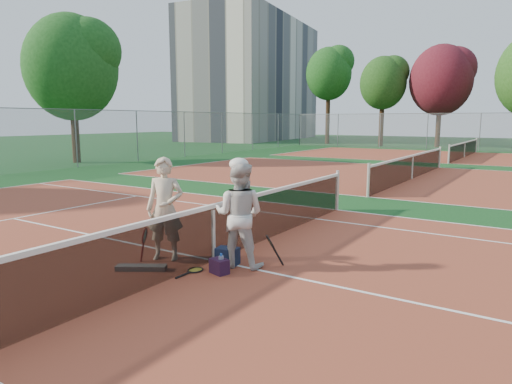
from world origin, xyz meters
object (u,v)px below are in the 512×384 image
at_px(net_main, 213,233).
at_px(player_b, 239,215).
at_px(racket_black_held, 270,251).
at_px(apartment_block, 253,80).
at_px(sports_bag_navy, 228,256).
at_px(sports_bag_purple, 219,266).
at_px(racket_red, 145,245).
at_px(player_a, 165,209).
at_px(water_bottle, 221,265).
at_px(racket_spare, 195,270).

height_order(net_main, player_b, player_b).
distance_m(net_main, racket_black_held, 1.06).
relative_size(apartment_block, racket_black_held, 40.70).
distance_m(net_main, sports_bag_navy, 0.49).
xyz_separation_m(net_main, sports_bag_navy, (0.32, -0.03, -0.36)).
xyz_separation_m(apartment_block, sports_bag_purple, (28.49, -44.48, -7.38)).
bearing_deg(racket_red, racket_black_held, -3.21).
height_order(player_a, player_b, player_a).
distance_m(player_a, sports_bag_navy, 1.39).
bearing_deg(sports_bag_purple, water_bottle, 8.33).
relative_size(racket_red, racket_spare, 0.99).
height_order(apartment_block, player_b, apartment_block).
bearing_deg(apartment_block, water_bottle, -57.32).
height_order(player_a, water_bottle, player_a).
bearing_deg(player_a, water_bottle, -31.51).
xyz_separation_m(sports_bag_navy, water_bottle, (0.20, -0.44, 0.00)).
distance_m(player_b, sports_bag_navy, 0.78).
bearing_deg(racket_spare, racket_black_held, -45.83).
height_order(player_b, racket_red, player_b).
xyz_separation_m(racket_spare, water_bottle, (0.45, 0.12, 0.14)).
height_order(racket_red, sports_bag_navy, racket_red).
distance_m(apartment_block, sports_bag_navy, 52.87).
xyz_separation_m(net_main, water_bottle, (0.53, -0.47, -0.36)).
bearing_deg(player_a, sports_bag_navy, -9.97).
bearing_deg(sports_bag_navy, player_b, 12.29).
xyz_separation_m(racket_red, sports_bag_navy, (1.31, 0.65, -0.15)).
distance_m(racket_spare, sports_bag_purple, 0.44).
xyz_separation_m(apartment_block, racket_spare, (28.08, -44.59, -7.49)).
bearing_deg(water_bottle, net_main, 138.11).
xyz_separation_m(racket_black_held, sports_bag_navy, (-0.67, -0.32, -0.12)).
bearing_deg(sports_bag_navy, water_bottle, -65.48).
distance_m(sports_bag_navy, water_bottle, 0.49).
height_order(racket_red, racket_black_held, racket_red).
bearing_deg(player_a, apartment_block, 94.67).
bearing_deg(racket_spare, racket_red, 94.97).
bearing_deg(player_b, player_a, 0.70).
relative_size(racket_red, sports_bag_navy, 1.59).
xyz_separation_m(racket_red, sports_bag_purple, (1.47, 0.21, -0.18)).
bearing_deg(sports_bag_navy, racket_red, -153.44).
bearing_deg(player_b, racket_black_held, -164.67).
distance_m(apartment_block, racket_black_held, 52.95).
bearing_deg(racket_red, racket_spare, -24.56).
xyz_separation_m(net_main, racket_red, (-0.98, -0.68, -0.21)).
distance_m(racket_red, sports_bag_purple, 1.50).
xyz_separation_m(apartment_block, sports_bag_navy, (28.32, -44.03, -7.35)).
bearing_deg(racket_spare, water_bottle, -74.60).
height_order(player_b, sports_bag_navy, player_b).
bearing_deg(sports_bag_purple, net_main, 135.85).
bearing_deg(sports_bag_navy, sports_bag_purple, -69.54).
relative_size(apartment_block, water_bottle, 73.33).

